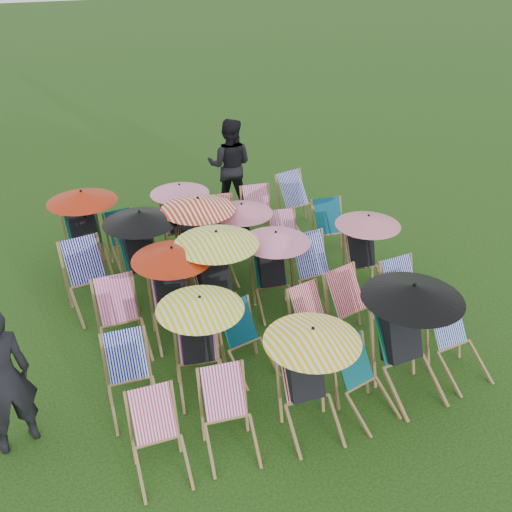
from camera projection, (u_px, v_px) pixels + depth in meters
name	position (u px, v px, depth m)	size (l,w,h in m)	color
ground	(252.00, 316.00, 8.60)	(100.00, 100.00, 0.00)	black
deckchair_0	(159.00, 441.00, 5.94)	(0.61, 0.81, 0.85)	olive
deckchair_1	(229.00, 418.00, 6.20)	(0.68, 0.87, 0.87)	olive
deckchair_2	(310.00, 379.00, 6.38)	(1.09, 1.15, 1.30)	olive
deckchair_3	(366.00, 382.00, 6.71)	(0.69, 0.86, 0.84)	olive
deckchair_4	(409.00, 338.00, 6.89)	(1.22, 1.27, 1.45)	olive
deckchair_5	(459.00, 343.00, 7.29)	(0.65, 0.88, 0.92)	olive
deckchair_6	(131.00, 379.00, 6.73)	(0.64, 0.86, 0.89)	olive
deckchair_7	(200.00, 343.00, 6.96)	(1.07, 1.14, 1.27)	olive
deckchair_8	(248.00, 342.00, 7.38)	(0.69, 0.86, 0.85)	olive
deckchair_9	(317.00, 323.00, 7.74)	(0.67, 0.85, 0.85)	olive
deckchair_10	(357.00, 310.00, 7.91)	(0.79, 0.98, 0.96)	olive
deckchair_11	(410.00, 299.00, 8.16)	(0.66, 0.89, 0.94)	olive
deckchair_12	(121.00, 320.00, 7.71)	(0.63, 0.88, 0.95)	olive
deckchair_13	(173.00, 291.00, 7.91)	(1.13, 1.19, 1.34)	olive
deckchair_14	(218.00, 278.00, 8.12)	(1.21, 1.30, 1.43)	olive
deckchair_15	(274.00, 270.00, 8.52)	(1.04, 1.10, 1.23)	olive
deckchair_16	(318.00, 273.00, 8.73)	(0.69, 0.94, 1.00)	olive
deckchair_17	(365.00, 251.00, 9.04)	(1.03, 1.09, 1.22)	olive
deckchair_18	(91.00, 280.00, 8.55)	(0.78, 1.01, 1.02)	olive
deckchair_19	(143.00, 253.00, 8.83)	(1.15, 1.22, 1.37)	olive
deckchair_20	(198.00, 240.00, 9.15)	(1.20, 1.28, 1.42)	olive
deckchair_21	(242.00, 238.00, 9.42)	(1.02, 1.07, 1.22)	olive
deckchair_22	(287.00, 241.00, 9.79)	(0.67, 0.86, 0.86)	olive
deckchair_23	(334.00, 231.00, 10.04)	(0.72, 0.93, 0.94)	olive
deckchair_24	(85.00, 230.00, 9.53)	(1.15, 1.20, 1.37)	olive
deckchair_25	(127.00, 241.00, 9.80)	(0.66, 0.85, 0.86)	olive
deckchair_26	(181.00, 217.00, 10.11)	(1.04, 1.08, 1.23)	olive
deckchair_27	(222.00, 224.00, 10.37)	(0.71, 0.89, 0.86)	olive
deckchair_28	(260.00, 216.00, 10.59)	(0.73, 0.93, 0.93)	olive
deckchair_29	(301.00, 203.00, 10.99)	(0.84, 1.05, 1.02)	olive
person_left	(1.00, 380.00, 6.01)	(0.67, 0.44, 1.85)	black
person_rear	(230.00, 165.00, 11.50)	(0.93, 0.73, 1.92)	black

